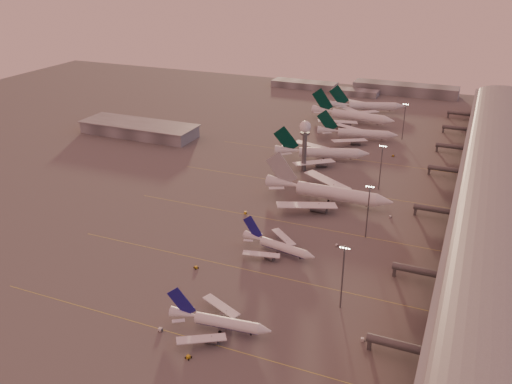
% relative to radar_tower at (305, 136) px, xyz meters
% --- Properties ---
extents(ground, '(700.00, 700.00, 0.00)m').
position_rel_radar_tower_xyz_m(ground, '(-5.00, -120.00, -20.95)').
color(ground, '#514F4F').
rests_on(ground, ground).
extents(taxiway_markings, '(180.00, 185.25, 0.02)m').
position_rel_radar_tower_xyz_m(taxiway_markings, '(25.00, -64.00, -20.94)').
color(taxiway_markings, '#D3CC4A').
rests_on(taxiway_markings, ground).
extents(terminal, '(57.00, 362.00, 23.04)m').
position_rel_radar_tower_xyz_m(terminal, '(102.88, -9.91, -10.43)').
color(terminal, black).
rests_on(terminal, ground).
extents(hangar, '(82.00, 27.00, 8.50)m').
position_rel_radar_tower_xyz_m(hangar, '(-125.00, 20.00, -16.63)').
color(hangar, slate).
rests_on(hangar, ground).
extents(radar_tower, '(6.40, 6.40, 31.10)m').
position_rel_radar_tower_xyz_m(radar_tower, '(0.00, 0.00, 0.00)').
color(radar_tower, '#57595E').
rests_on(radar_tower, ground).
extents(mast_a, '(3.60, 0.56, 25.00)m').
position_rel_radar_tower_xyz_m(mast_a, '(53.00, -120.00, -7.21)').
color(mast_a, '#57595E').
rests_on(mast_a, ground).
extents(mast_b, '(3.60, 0.56, 25.00)m').
position_rel_radar_tower_xyz_m(mast_b, '(50.00, -65.00, -7.21)').
color(mast_b, '#57595E').
rests_on(mast_b, ground).
extents(mast_c, '(3.60, 0.56, 25.00)m').
position_rel_radar_tower_xyz_m(mast_c, '(45.00, -10.00, -7.21)').
color(mast_c, '#57595E').
rests_on(mast_c, ground).
extents(mast_d, '(3.60, 0.56, 25.00)m').
position_rel_radar_tower_xyz_m(mast_d, '(43.00, 80.00, -7.21)').
color(mast_d, '#57595E').
rests_on(mast_d, ground).
extents(distant_horizon, '(165.00, 37.50, 9.00)m').
position_rel_radar_tower_xyz_m(distant_horizon, '(-2.38, 205.14, -17.06)').
color(distant_horizon, slate).
rests_on(distant_horizon, ground).
extents(narrowbody_near, '(36.05, 28.65, 14.10)m').
position_rel_radar_tower_xyz_m(narrowbody_near, '(19.48, -147.82, -18.09)').
color(narrowbody_near, white).
rests_on(narrowbody_near, ground).
extents(narrowbody_mid, '(34.40, 27.21, 13.56)m').
position_rel_radar_tower_xyz_m(narrowbody_mid, '(19.47, -92.91, -18.20)').
color(narrowbody_mid, white).
rests_on(narrowbody_mid, ground).
extents(widebody_white, '(65.85, 52.75, 23.16)m').
position_rel_radar_tower_xyz_m(widebody_white, '(24.59, -36.31, -16.93)').
color(widebody_white, white).
rests_on(widebody_white, ground).
extents(greentail_a, '(55.77, 44.35, 20.91)m').
position_rel_radar_tower_xyz_m(greentail_a, '(4.83, 20.47, -17.26)').
color(greentail_a, white).
rests_on(greentail_a, ground).
extents(greentail_b, '(53.47, 42.79, 19.59)m').
position_rel_radar_tower_xyz_m(greentail_b, '(15.50, 67.25, -17.49)').
color(greentail_b, white).
rests_on(greentail_b, ground).
extents(greentail_c, '(63.75, 51.25, 23.18)m').
position_rel_radar_tower_xyz_m(greentail_c, '(3.04, 104.86, -16.86)').
color(greentail_c, white).
rests_on(greentail_c, ground).
extents(greentail_d, '(56.73, 45.01, 21.52)m').
position_rel_radar_tower_xyz_m(greentail_d, '(6.78, 137.98, -17.15)').
color(greentail_d, white).
rests_on(greentail_d, ground).
extents(gsv_truck_a, '(6.14, 2.45, 2.46)m').
position_rel_radar_tower_xyz_m(gsv_truck_a, '(1.92, -155.84, -19.70)').
color(gsv_truck_a, silver).
rests_on(gsv_truck_a, ground).
extents(gsv_tug_near, '(2.80, 3.96, 1.04)m').
position_rel_radar_tower_xyz_m(gsv_tug_near, '(16.53, -163.89, -20.42)').
color(gsv_tug_near, gold).
rests_on(gsv_tug_near, ground).
extents(gsv_catering_a, '(5.52, 3.28, 4.23)m').
position_rel_radar_tower_xyz_m(gsv_catering_a, '(64.42, -134.76, -18.84)').
color(gsv_catering_a, silver).
rests_on(gsv_catering_a, ground).
extents(gsv_tug_mid, '(3.99, 3.65, 0.98)m').
position_rel_radar_tower_xyz_m(gsv_tug_mid, '(-6.30, -117.03, -20.44)').
color(gsv_tug_mid, gold).
rests_on(gsv_tug_mid, ground).
extents(gsv_truck_b, '(5.54, 3.51, 2.10)m').
position_rel_radar_tower_xyz_m(gsv_truck_b, '(40.84, -78.23, -19.88)').
color(gsv_truck_b, silver).
rests_on(gsv_truck_b, ground).
extents(gsv_truck_c, '(6.51, 4.91, 2.50)m').
position_rel_radar_tower_xyz_m(gsv_truck_c, '(-7.80, -64.09, -19.67)').
color(gsv_truck_c, gold).
rests_on(gsv_truck_c, ground).
extents(gsv_catering_b, '(4.78, 3.30, 3.59)m').
position_rel_radar_tower_xyz_m(gsv_catering_b, '(56.77, -41.43, -19.15)').
color(gsv_catering_b, silver).
rests_on(gsv_catering_b, ground).
extents(gsv_tug_far, '(2.72, 3.78, 0.98)m').
position_rel_radar_tower_xyz_m(gsv_tug_far, '(16.52, -29.96, -20.44)').
color(gsv_tug_far, silver).
rests_on(gsv_tug_far, ground).
extents(gsv_tug_hangar, '(3.25, 2.04, 0.90)m').
position_rel_radar_tower_xyz_m(gsv_tug_hangar, '(43.37, 43.95, -20.48)').
color(gsv_tug_hangar, gold).
rests_on(gsv_tug_hangar, ground).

